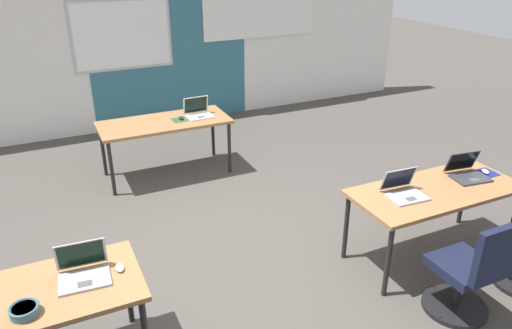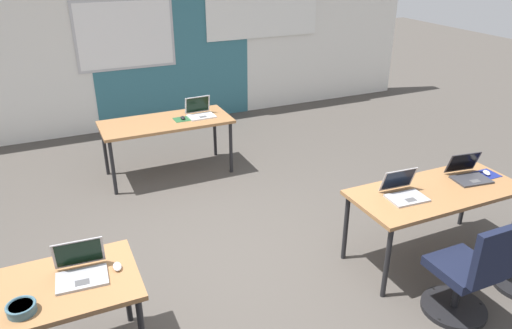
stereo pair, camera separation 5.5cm
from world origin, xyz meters
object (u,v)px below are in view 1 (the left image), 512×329
Objects in this scene: laptop_far_right at (198,112)px; mouse_far_right at (181,118)px; laptop_near_right_end at (467,172)px; desk_far_center at (165,126)px; snack_bowl at (24,310)px; mouse_near_right_end at (485,171)px; laptop_near_right_inner at (404,190)px; laptop_near_left_inner at (83,271)px; desk_near_right at (436,194)px; desk_near_left at (14,307)px; mouse_near_left_inner at (120,268)px; chair_near_right_inner at (469,276)px.

laptop_far_right reaches higher than mouse_far_right.
desk_far_center is at bearing 136.32° from laptop_near_right_end.
snack_bowl is at bearing -122.58° from mouse_far_right.
mouse_far_right and mouse_near_right_end have the same top height.
laptop_near_right_inner and laptop_near_right_end have the same top height.
snack_bowl is (-3.07, -0.21, -0.01)m from laptop_near_right_inner.
snack_bowl is (-2.13, -2.99, -0.01)m from laptop_far_right.
mouse_far_right is at bearing 65.08° from laptop_near_left_inner.
desk_near_right is 4.57× the size of laptop_near_right_inner.
laptop_near_left_inner is (0.44, 0.03, 0.11)m from desk_near_left.
laptop_near_right_end is (0.79, 0.03, -0.00)m from laptop_near_right_inner.
laptop_near_left_inner reaches higher than laptop_near_right_inner.
mouse_near_right_end is at bearing -51.19° from mouse_far_right.
laptop_near_right_inner is 3.44× the size of mouse_near_left_inner.
desk_near_right is 4.34× the size of laptop_near_right_end.
snack_bowl is (-3.86, -0.25, -0.01)m from laptop_near_right_end.
laptop_near_left_inner is 3.28m from laptop_far_right.
laptop_far_right is at bearing 8.33° from mouse_far_right.
laptop_near_left_inner reaches higher than snack_bowl.
snack_bowl is at bearing -176.90° from desk_near_right.
desk_near_right is at bearing -112.80° from chair_near_right_inner.
laptop_far_right is at bearing 61.29° from mouse_near_left_inner.
laptop_near_right_inner is at bearing 3.93° from laptop_near_left_inner.
desk_near_left is at bearing -130.14° from laptop_far_right.
laptop_far_right is at bearing 54.55° from snack_bowl.
desk_far_center is at bearing 177.97° from laptop_far_right.
laptop_far_right is at bearing 61.70° from laptop_near_left_inner.
snack_bowl reaches higher than mouse_near_left_inner.
laptop_far_right is 3.31× the size of mouse_far_right.
laptop_far_right is at bearing -0.02° from desk_far_center.
mouse_near_left_inner is (-1.08, -2.78, 0.08)m from desk_far_center.
mouse_near_right_end is (2.40, -2.76, 0.08)m from desk_far_center.
desk_far_center is at bearing 131.00° from mouse_near_right_end.
chair_near_right_inner is 2.49× the size of laptop_near_right_end.
laptop_near_left_inner is at bearing -171.76° from laptop_near_right_end.
desk_far_center is at bearing 68.86° from mouse_near_left_inner.
mouse_near_right_end is (0.22, -0.02, -0.03)m from laptop_near_right_end.
chair_near_right_inner is at bearing -13.28° from desk_near_left.
laptop_near_left_inner is (-3.06, 0.03, 0.11)m from desk_near_right.
mouse_near_right_end reaches higher than desk_far_center.
mouse_near_right_end is (3.71, 0.01, -0.03)m from laptop_near_left_inner.
desk_near_left is 0.22m from snack_bowl.
mouse_far_right is at bearing 54.70° from desk_near_left.
laptop_near_left_inner is 0.43m from snack_bowl.
laptop_near_right_inner reaches higher than mouse_near_right_end.
laptop_near_right_end reaches higher than chair_near_right_inner.
desk_near_left is 3.14m from laptop_near_right_inner.
laptop_near_right_inner is at bearing 3.94° from snack_bowl.
mouse_near_left_inner is at bearing -175.89° from laptop_near_right_inner.
desk_near_left is 0.46m from laptop_near_left_inner.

